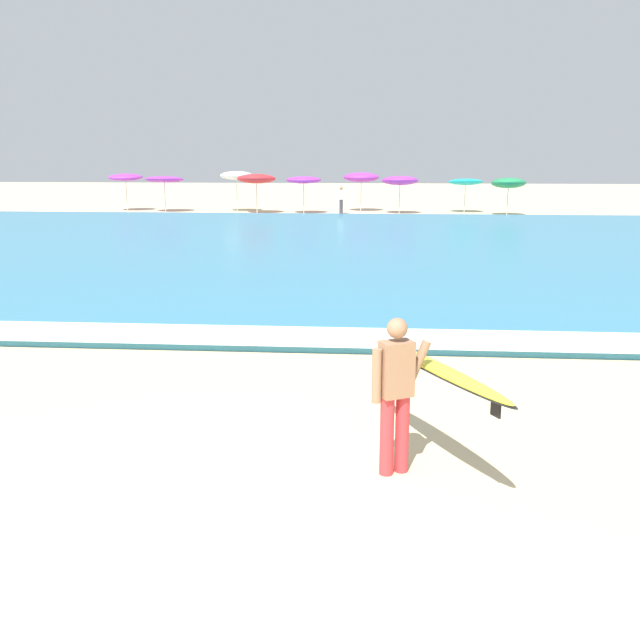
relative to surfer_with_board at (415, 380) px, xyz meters
The scene contains 14 objects.
ground_plane 2.69m from the surfer_with_board, 142.37° to the right, with size 160.00×160.00×0.00m, color beige.
sea 18.63m from the surfer_with_board, 96.07° to the left, with size 120.00×28.00×0.14m, color teal.
surf_foam 5.54m from the surfer_with_board, 111.08° to the left, with size 120.00×1.43×0.01m, color white.
surfer_with_board is the anchor object (origin of this frame).
beach_umbrella_0 38.63m from the surfer_with_board, 113.96° to the left, with size 2.06×2.07×2.27m.
beach_umbrella_1 37.01m from the surfer_with_board, 110.70° to the left, with size 2.30×2.32×2.19m.
beach_umbrella_2 36.35m from the surfer_with_board, 104.04° to the left, with size 1.96×1.97×2.40m.
beach_umbrella_3 34.83m from the surfer_with_board, 102.28° to the left, with size 2.25×2.27×2.34m.
beach_umbrella_4 34.36m from the surfer_with_board, 97.75° to the left, with size 2.04×2.04×2.15m.
beach_umbrella_5 36.10m from the surfer_with_board, 92.12° to the left, with size 2.15×2.15×2.33m.
beach_umbrella_6 34.34m from the surfer_with_board, 88.42° to the left, with size 2.12×2.15×2.23m.
beach_umbrella_7 35.80m from the surfer_with_board, 82.23° to the left, with size 2.01×2.04×2.07m.
beach_umbrella_8 34.24m from the surfer_with_board, 78.22° to the left, with size 1.92×1.97×2.19m.
beachgoer_near_row_left 33.86m from the surfer_with_board, 94.11° to the left, with size 0.32×0.20×1.58m.
Camera 1 is at (1.50, -5.68, 3.38)m, focal length 39.33 mm.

